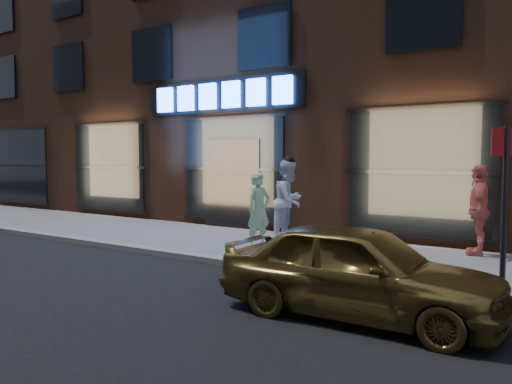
# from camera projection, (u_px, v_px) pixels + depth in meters

# --- Properties ---
(ground) EXTENTS (90.00, 90.00, 0.00)m
(ground) POSITION_uv_depth(u_px,v_px,m) (121.00, 250.00, 10.37)
(ground) COLOR slate
(ground) RESTS_ON ground
(curb) EXTENTS (60.00, 0.25, 0.12)m
(curb) POSITION_uv_depth(u_px,v_px,m) (121.00, 247.00, 10.37)
(curb) COLOR gray
(curb) RESTS_ON ground
(storefront_building) EXTENTS (30.20, 8.28, 10.30)m
(storefront_building) POSITION_uv_depth(u_px,v_px,m) (304.00, 61.00, 16.67)
(storefront_building) COLOR #54301E
(storefront_building) RESTS_ON ground
(man_bowtie) EXTENTS (0.55, 0.68, 1.60)m
(man_bowtie) POSITION_uv_depth(u_px,v_px,m) (259.00, 210.00, 10.53)
(man_bowtie) COLOR #B3EBC2
(man_bowtie) RESTS_ON ground
(man_cap) EXTENTS (0.72, 0.92, 1.86)m
(man_cap) POSITION_uv_depth(u_px,v_px,m) (289.00, 200.00, 11.43)
(man_cap) COLOR white
(man_cap) RESTS_ON ground
(passerby) EXTENTS (0.60, 1.10, 1.78)m
(passerby) POSITION_uv_depth(u_px,v_px,m) (479.00, 210.00, 9.78)
(passerby) COLOR #DE695B
(passerby) RESTS_ON ground
(gold_sedan) EXTENTS (3.40, 1.42, 1.15)m
(gold_sedan) POSITION_uv_depth(u_px,v_px,m) (358.00, 270.00, 5.95)
(gold_sedan) COLOR brown
(gold_sedan) RESTS_ON ground
(sign_post) EXTENTS (0.36, 0.16, 2.33)m
(sign_post) POSITION_uv_depth(u_px,v_px,m) (505.00, 197.00, 6.46)
(sign_post) COLOR #262628
(sign_post) RESTS_ON ground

